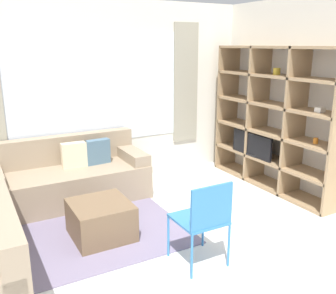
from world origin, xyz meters
TOP-DOWN VIEW (x-y plane):
  - wall_back at (0.00, 3.13)m, footprint 6.02×0.11m
  - wall_right at (2.44, 1.55)m, footprint 0.07×4.30m
  - area_rug at (-1.07, 1.62)m, footprint 2.88×1.66m
  - shelving_unit at (2.23, 1.74)m, footprint 0.43×2.25m
  - couch_main at (-0.61, 2.65)m, footprint 2.08×0.87m
  - ottoman at (-0.56, 1.47)m, footprint 0.62×0.65m
  - folding_chair at (0.10, 0.47)m, footprint 0.44×0.46m

SIDE VIEW (x-z plane):
  - area_rug at x=-1.07m, z-range 0.00..0.01m
  - ottoman at x=-0.56m, z-range 0.00..0.40m
  - couch_main at x=-0.61m, z-range -0.11..0.74m
  - folding_chair at x=0.10m, z-range 0.09..0.95m
  - shelving_unit at x=2.23m, z-range -0.01..2.04m
  - wall_right at x=2.44m, z-range 0.00..2.70m
  - wall_back at x=0.00m, z-range 0.01..2.71m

